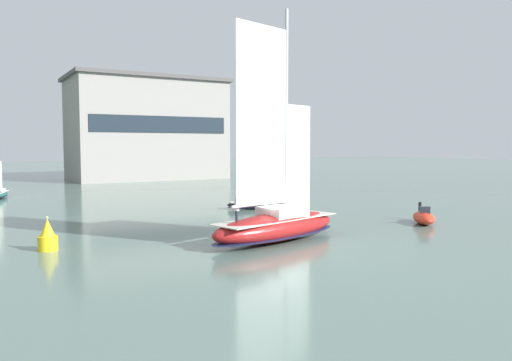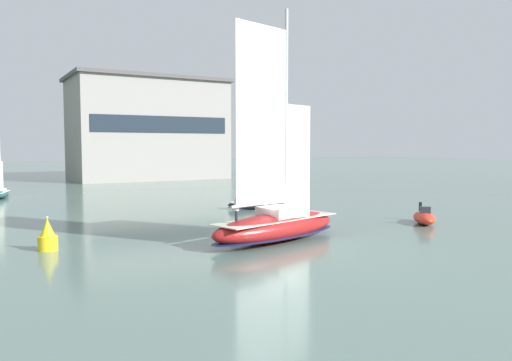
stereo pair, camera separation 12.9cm
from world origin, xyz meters
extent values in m
plane|color=slate|center=(0.00, 0.00, 0.00)|extent=(400.00, 400.00, 0.00)
cube|color=gray|center=(13.14, 70.27, 9.85)|extent=(29.61, 17.58, 19.71)
cube|color=#1E2833|center=(13.14, 61.39, 10.84)|extent=(26.65, 0.10, 3.15)
cube|color=#514C4C|center=(13.14, 70.27, 20.06)|extent=(30.81, 18.78, 0.70)
cylinder|color=#4C3828|center=(40.72, 61.87, 4.41)|extent=(0.71, 0.71, 8.83)
ellipsoid|color=#477F47|center=(40.72, 61.87, 11.50)|extent=(7.95, 7.95, 9.71)
ellipsoid|color=maroon|center=(0.00, 0.00, 1.01)|extent=(12.40, 6.31, 2.03)
ellipsoid|color=#19234C|center=(0.00, 0.00, 0.46)|extent=(12.52, 6.37, 0.24)
cube|color=#BCB7A8|center=(0.00, 0.00, 1.60)|extent=(10.88, 5.42, 0.06)
cube|color=silver|center=(0.58, 0.15, 2.05)|extent=(3.83, 3.12, 0.84)
cylinder|color=silver|center=(0.92, 0.25, 9.10)|extent=(0.24, 0.24, 14.93)
cylinder|color=silver|center=(-1.67, -0.45, 2.83)|extent=(5.24, 1.58, 0.20)
cube|color=white|center=(-1.47, -0.39, 8.95)|extent=(4.78, 1.30, 12.24)
cube|color=white|center=(2.29, 0.61, 5.74)|extent=(2.54, 0.70, 8.21)
cylinder|color=#232838|center=(-3.56, -0.54, 2.06)|extent=(0.24, 0.24, 0.85)
cylinder|color=silver|center=(-3.56, -0.54, 2.81)|extent=(0.42, 0.42, 0.65)
sphere|color=tan|center=(-3.56, -0.54, 3.25)|extent=(0.24, 0.24, 0.24)
ellipsoid|color=#232328|center=(7.43, 16.35, 0.48)|extent=(5.79, 3.61, 0.95)
ellipsoid|color=#19234C|center=(7.43, 16.35, 0.21)|extent=(5.84, 3.65, 0.11)
cube|color=beige|center=(7.43, 16.35, 0.77)|extent=(5.07, 3.12, 0.06)
cube|color=silver|center=(7.17, 16.46, 1.00)|extent=(1.87, 1.62, 0.39)
cylinder|color=silver|center=(7.02, 16.53, 4.31)|extent=(0.11, 0.11, 7.02)
cylinder|color=silver|center=(8.18, 16.04, 1.36)|extent=(2.37, 1.06, 0.10)
cylinder|color=silver|center=(8.18, 16.04, 1.43)|extent=(2.16, 1.02, 0.15)
cube|color=beige|center=(-15.50, 42.87, 1.02)|extent=(1.50, 1.85, 0.40)
cube|color=silver|center=(-15.27, 43.75, 2.80)|extent=(0.35, 1.23, 3.96)
ellipsoid|color=red|center=(15.37, 0.10, 0.52)|extent=(4.09, 4.50, 1.05)
cube|color=black|center=(16.67, 1.72, 1.10)|extent=(0.31, 0.31, 1.15)
cube|color=#28333D|center=(15.10, -0.24, 1.26)|extent=(0.83, 0.73, 0.63)
cylinder|color=yellow|center=(-14.75, 4.80, 0.47)|extent=(1.26, 1.26, 0.94)
cone|color=yellow|center=(-14.75, 4.80, 1.52)|extent=(0.94, 0.94, 1.15)
sphere|color=#F2F266|center=(-14.75, 4.80, 2.17)|extent=(0.16, 0.16, 0.16)
camera|label=1|loc=(-19.21, -29.93, 6.89)|focal=35.00mm
camera|label=2|loc=(-19.10, -30.00, 6.89)|focal=35.00mm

